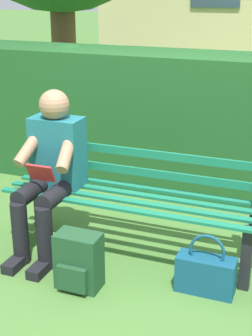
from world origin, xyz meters
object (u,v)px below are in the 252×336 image
object	(u,v)px
person_seated	(50,168)
handbag	(206,273)
backpack	(79,261)
park_bench	(134,197)

from	to	relation	value
person_seated	handbag	distance (m)	1.33
backpack	handbag	bearing A→B (deg)	-162.64
person_seated	backpack	distance (m)	0.75
park_bench	backpack	size ratio (longest dim) A/B	4.87
backpack	person_seated	bearing A→B (deg)	-45.27
park_bench	handbag	xyz separation A→B (m)	(-0.63, 0.34, -0.30)
park_bench	person_seated	world-z (taller)	person_seated
person_seated	park_bench	bearing A→B (deg)	-164.91
person_seated	handbag	world-z (taller)	person_seated
park_bench	handbag	distance (m)	0.78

